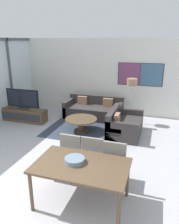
{
  "coord_description": "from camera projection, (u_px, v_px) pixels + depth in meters",
  "views": [
    {
      "loc": [
        2.14,
        -2.37,
        2.72
      ],
      "look_at": [
        0.48,
        2.72,
        0.95
      ],
      "focal_mm": 35.0,
      "sensor_mm": 36.0,
      "label": 1
    }
  ],
  "objects": [
    {
      "name": "television",
      "position": [
        23.0,
        99.0,
        7.49
      ],
      "size": [
        1.23,
        0.2,
        0.69
      ],
      "color": "#2D2D33",
      "rests_on": "tv_console"
    },
    {
      "name": "tv_console",
      "position": [
        24.0,
        115.0,
        7.66
      ],
      "size": [
        1.64,
        0.45,
        0.45
      ],
      "color": "brown",
      "rests_on": "ground_plane"
    },
    {
      "name": "dining_chair_centre",
      "position": [
        94.0,
        156.0,
        4.32
      ],
      "size": [
        0.46,
        0.46,
        0.98
      ],
      "color": "gray",
      "rests_on": "ground_plane"
    },
    {
      "name": "area_rug",
      "position": [
        81.0,
        131.0,
        6.89
      ],
      "size": [
        2.24,
        1.69,
        0.01
      ],
      "color": "#333D4C",
      "rests_on": "ground_plane"
    },
    {
      "name": "dining_table",
      "position": [
        81.0,
        169.0,
        3.62
      ],
      "size": [
        1.57,
        0.96,
        0.77
      ],
      "color": "brown",
      "rests_on": "ground_plane"
    },
    {
      "name": "dining_chair_right",
      "position": [
        115.0,
        161.0,
        4.14
      ],
      "size": [
        0.46,
        0.46,
        0.98
      ],
      "color": "gray",
      "rests_on": "ground_plane"
    },
    {
      "name": "wall_back",
      "position": [
        103.0,
        76.0,
        8.29
      ],
      "size": [
        7.14,
        0.09,
        2.8
      ],
      "color": "silver",
      "rests_on": "ground_plane"
    },
    {
      "name": "ground_plane",
      "position": [
        12.0,
        212.0,
        3.62
      ],
      "size": [
        24.0,
        24.0,
        0.0
      ],
      "primitive_type": "plane",
      "color": "#B2B2B7"
    },
    {
      "name": "dining_chair_left",
      "position": [
        73.0,
        153.0,
        4.45
      ],
      "size": [
        0.46,
        0.46,
        0.98
      ],
      "color": "gray",
      "rests_on": "ground_plane"
    },
    {
      "name": "floor_lamp",
      "position": [
        132.0,
        86.0,
        7.18
      ],
      "size": [
        0.33,
        0.33,
        1.53
      ],
      "color": "#2D2D33",
      "rests_on": "ground_plane"
    },
    {
      "name": "sofa_side",
      "position": [
        123.0,
        126.0,
        6.59
      ],
      "size": [
        0.93,
        1.43,
        0.76
      ],
      "rotation": [
        0.0,
        0.0,
        1.57
      ],
      "color": "#383333",
      "rests_on": "ground_plane"
    },
    {
      "name": "fruit_bowl",
      "position": [
        75.0,
        160.0,
        3.65
      ],
      "size": [
        0.34,
        0.34,
        0.08
      ],
      "color": "slate",
      "rests_on": "dining_table"
    },
    {
      "name": "coffee_table",
      "position": [
        81.0,
        122.0,
        6.79
      ],
      "size": [
        1.0,
        1.0,
        0.41
      ],
      "color": "brown",
      "rests_on": "ground_plane"
    },
    {
      "name": "sofa_main",
      "position": [
        94.0,
        110.0,
        8.04
      ],
      "size": [
        2.07,
        0.93,
        0.76
      ],
      "color": "#383333",
      "rests_on": "ground_plane"
    }
  ]
}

